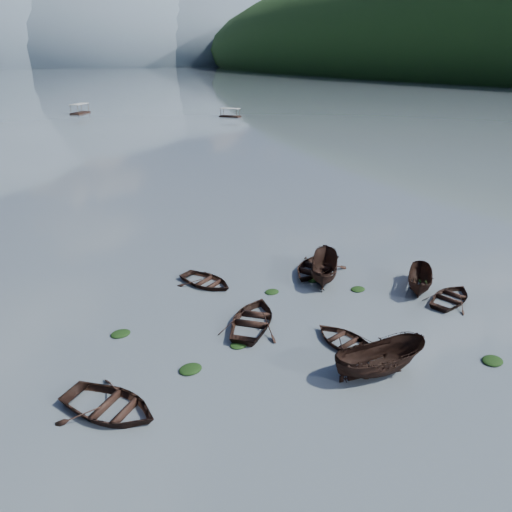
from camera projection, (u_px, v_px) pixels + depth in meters
ground_plane at (379, 384)px, 21.48m from camera, size 2400.00×2400.00×0.00m
haze_mtn_c at (82, 65)px, 804.59m from camera, size 520.00×520.00×260.00m
haze_mtn_d at (179, 64)px, 884.51m from camera, size 520.00×520.00×220.00m
rowboat_0 at (110, 411)px, 19.83m from camera, size 5.43×5.68×0.96m
rowboat_1 at (253, 324)px, 26.30m from camera, size 5.73×5.80×0.99m
rowboat_2 at (377, 373)px, 22.24m from camera, size 5.12×2.61×1.89m
rowboat_3 at (345, 344)px, 24.50m from camera, size 3.36×4.23×0.79m
rowboat_4 at (451, 300)px, 28.86m from camera, size 4.52×3.78×0.80m
rowboat_5 at (419, 289)px, 30.25m from camera, size 4.17×3.92×1.61m
rowboat_6 at (206, 284)px, 30.90m from camera, size 4.28×4.84×0.83m
rowboat_7 at (315, 271)px, 32.82m from camera, size 6.02×5.41×1.02m
rowboat_8 at (323, 279)px, 31.68m from camera, size 4.43×4.83×1.85m
weed_clump_0 at (191, 370)px, 22.43m from camera, size 1.15×0.94×0.25m
weed_clump_1 at (239, 346)px, 24.34m from camera, size 0.99×0.79×0.22m
weed_clump_2 at (492, 362)px, 23.05m from camera, size 1.14×0.91×0.25m
weed_clump_3 at (314, 281)px, 31.41m from camera, size 0.95×0.80×0.21m
weed_clump_4 at (425, 282)px, 31.26m from camera, size 1.01×0.80×0.21m
weed_clump_5 at (121, 335)px, 25.30m from camera, size 1.09×0.88×0.23m
weed_clump_6 at (272, 292)px, 29.83m from camera, size 0.95×0.79×0.20m
weed_clump_7 at (358, 290)px, 30.15m from camera, size 0.99×0.79×0.22m
pontoon_centre at (80, 114)px, 123.13m from camera, size 6.04×6.61×2.43m
pontoon_right at (230, 117)px, 116.47m from camera, size 4.96×5.51×2.02m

